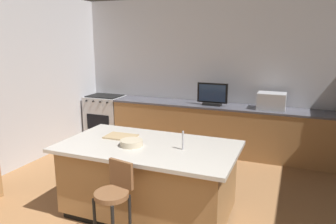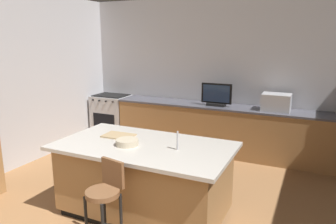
% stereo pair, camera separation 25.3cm
% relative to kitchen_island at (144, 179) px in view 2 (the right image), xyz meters
% --- Properties ---
extents(wall_back, '(6.50, 0.12, 2.94)m').
position_rel_kitchen_island_xyz_m(wall_back, '(0.30, 2.93, 1.00)').
color(wall_back, '#BCBCC1').
rests_on(wall_back, ground_plane).
extents(wall_left, '(0.12, 5.59, 2.94)m').
position_rel_kitchen_island_xyz_m(wall_left, '(-2.75, 0.33, 1.00)').
color(wall_left, '#BCBCC1').
rests_on(wall_left, ground_plane).
extents(counter_back, '(4.27, 0.62, 0.93)m').
position_rel_kitchen_island_xyz_m(counter_back, '(0.28, 2.55, -0.00)').
color(counter_back, '#9E7042').
rests_on(counter_back, ground_plane).
extents(kitchen_island, '(2.13, 1.19, 0.92)m').
position_rel_kitchen_island_xyz_m(kitchen_island, '(0.00, 0.00, 0.00)').
color(kitchen_island, black).
rests_on(kitchen_island, ground_plane).
extents(range_oven, '(0.78, 0.63, 0.95)m').
position_rel_kitchen_island_xyz_m(range_oven, '(-2.25, 2.55, 0.00)').
color(range_oven, '#B7BABF').
rests_on(range_oven, ground_plane).
extents(microwave, '(0.48, 0.36, 0.30)m').
position_rel_kitchen_island_xyz_m(microwave, '(1.21, 2.55, 0.61)').
color(microwave, '#B7BABF').
rests_on(microwave, counter_back).
extents(tv_monitor, '(0.57, 0.16, 0.42)m').
position_rel_kitchen_island_xyz_m(tv_monitor, '(0.15, 2.49, 0.65)').
color(tv_monitor, black).
rests_on(tv_monitor, counter_back).
extents(sink_faucet_back, '(0.02, 0.02, 0.24)m').
position_rel_kitchen_island_xyz_m(sink_faucet_back, '(0.16, 2.65, 0.58)').
color(sink_faucet_back, '#B2B2B7').
rests_on(sink_faucet_back, counter_back).
extents(sink_faucet_island, '(0.02, 0.02, 0.22)m').
position_rel_kitchen_island_xyz_m(sink_faucet_island, '(0.44, 0.00, 0.56)').
color(sink_faucet_island, '#B2B2B7').
rests_on(sink_faucet_island, kitchen_island).
extents(bar_stool_center, '(0.34, 0.36, 0.97)m').
position_rel_kitchen_island_xyz_m(bar_stool_center, '(0.01, -0.81, 0.12)').
color(bar_stool_center, brown).
rests_on(bar_stool_center, ground_plane).
extents(fruit_bowl, '(0.27, 0.27, 0.07)m').
position_rel_kitchen_island_xyz_m(fruit_bowl, '(-0.17, -0.11, 0.48)').
color(fruit_bowl, beige).
rests_on(fruit_bowl, kitchen_island).
extents(cell_phone, '(0.13, 0.17, 0.01)m').
position_rel_kitchen_island_xyz_m(cell_phone, '(-0.44, 0.09, 0.45)').
color(cell_phone, black).
rests_on(cell_phone, kitchen_island).
extents(cutting_board, '(0.40, 0.29, 0.02)m').
position_rel_kitchen_island_xyz_m(cutting_board, '(-0.46, 0.14, 0.46)').
color(cutting_board, tan).
rests_on(cutting_board, kitchen_island).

